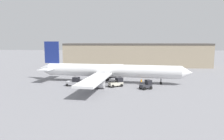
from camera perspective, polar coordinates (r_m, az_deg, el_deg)
ground_plane at (r=61.71m, az=0.00°, el=-3.27°), size 400.00×400.00×0.00m
terminal_building at (r=99.37m, az=6.37°, el=3.92°), size 64.31×11.90×10.43m
airplane at (r=61.38m, az=-0.99°, el=-0.24°), size 44.18×40.63×11.48m
ground_crew_worker at (r=58.68m, az=7.65°, el=-3.06°), size 0.36×0.36×1.62m
baggage_tug at (r=57.51m, az=-9.92°, el=-3.09°), size 3.76×2.58×2.41m
belt_loader_truck at (r=56.14m, az=1.23°, el=-3.23°), size 3.96×3.38×2.32m
pushback_tug at (r=53.99m, az=9.01°, el=-3.86°), size 3.27×3.01×2.23m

